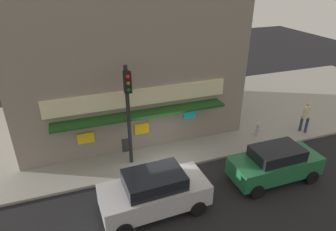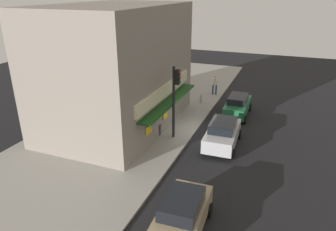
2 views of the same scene
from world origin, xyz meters
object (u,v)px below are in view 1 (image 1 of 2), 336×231
fire_hydrant (258,129)px  parked_car_green (275,163)px  pedestrian (306,116)px  traffic_light (128,104)px  parked_car_silver (154,192)px  trash_can (125,143)px

fire_hydrant → parked_car_green: parked_car_green is taller
fire_hydrant → pedestrian: 2.92m
traffic_light → fire_hydrant: 7.98m
pedestrian → parked_car_silver: 10.52m
fire_hydrant → parked_car_silver: bearing=-154.2°
fire_hydrant → parked_car_green: 3.86m
trash_can → parked_car_silver: (0.23, -4.60, 0.39)m
trash_can → parked_car_silver: 4.63m
pedestrian → parked_car_silver: (-10.09, -2.97, -0.27)m
trash_can → parked_car_silver: bearing=-87.1°
trash_can → parked_car_green: size_ratio=0.19×
parked_car_silver → parked_car_green: parked_car_silver is taller
parked_car_silver → trash_can: bearing=92.9°
trash_can → parked_car_silver: parked_car_silver is taller
traffic_light → parked_car_silver: 4.06m
traffic_light → fire_hydrant: bearing=2.0°
trash_can → pedestrian: 10.47m
parked_car_green → traffic_light: bearing=151.1°
traffic_light → trash_can: size_ratio=6.43×
pedestrian → fire_hydrant: bearing=168.8°
parked_car_silver → parked_car_green: size_ratio=1.04×
parked_car_green → pedestrian: bearing=34.2°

